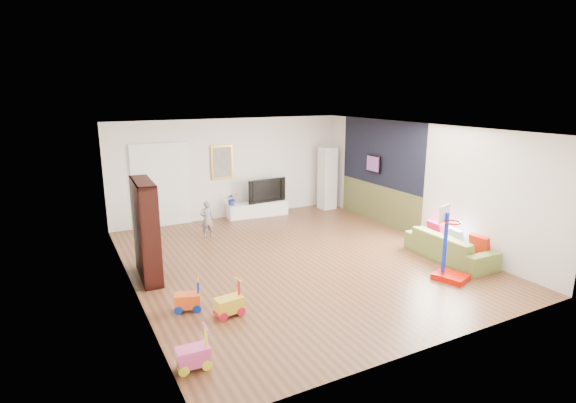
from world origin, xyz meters
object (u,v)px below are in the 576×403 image
sofa (450,246)px  basketball_hoop (454,244)px  media_console (258,209)px  bookshelf (146,230)px

sofa → basketball_hoop: size_ratio=1.38×
media_console → bookshelf: bookshelf is taller
media_console → basketball_hoop: basketball_hoop is taller
bookshelf → basketball_hoop: size_ratio=1.32×
bookshelf → sofa: size_ratio=0.95×
bookshelf → sofa: bearing=-16.4°
bookshelf → sofa: (5.70, -1.97, -0.64)m
media_console → sofa: bearing=-62.4°
bookshelf → basketball_hoop: bookshelf is taller
sofa → basketball_hoop: (-0.78, -0.76, 0.42)m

